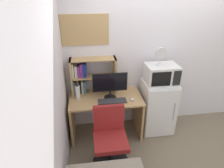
# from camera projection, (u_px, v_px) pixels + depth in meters

# --- Properties ---
(wall_back) EXTENTS (6.40, 0.04, 2.60)m
(wall_back) POSITION_uv_depth(u_px,v_px,m) (181.00, 54.00, 3.38)
(wall_back) COLOR silver
(wall_back) RESTS_ON ground_plane
(wall_left) EXTENTS (0.04, 4.40, 2.60)m
(wall_left) POSITION_uv_depth(u_px,v_px,m) (46.00, 121.00, 1.70)
(wall_left) COLOR silver
(wall_left) RESTS_ON ground_plane
(desk) EXTENTS (1.17, 0.64, 0.74)m
(desk) POSITION_uv_depth(u_px,v_px,m) (106.00, 109.00, 3.26)
(desk) COLOR tan
(desk) RESTS_ON ground_plane
(hutch_bookshelf) EXTENTS (0.74, 0.23, 0.59)m
(hutch_bookshelf) POSITION_uv_depth(u_px,v_px,m) (87.00, 75.00, 3.18)
(hutch_bookshelf) COLOR tan
(hutch_bookshelf) RESTS_ON desk
(monitor) EXTENTS (0.55, 0.19, 0.43)m
(monitor) POSITION_uv_depth(u_px,v_px,m) (110.00, 84.00, 3.04)
(monitor) COLOR black
(monitor) RESTS_ON desk
(keyboard) EXTENTS (0.44, 0.15, 0.02)m
(keyboard) POSITION_uv_depth(u_px,v_px,m) (112.00, 101.00, 3.04)
(keyboard) COLOR #333338
(keyboard) RESTS_ON desk
(computer_mouse) EXTENTS (0.06, 0.08, 0.03)m
(computer_mouse) POSITION_uv_depth(u_px,v_px,m) (132.00, 99.00, 3.08)
(computer_mouse) COLOR silver
(computer_mouse) RESTS_ON desk
(water_bottle) EXTENTS (0.07, 0.07, 0.24)m
(water_bottle) POSITION_uv_depth(u_px,v_px,m) (78.00, 92.00, 3.08)
(water_bottle) COLOR silver
(water_bottle) RESTS_ON desk
(mini_fridge) EXTENTS (0.54, 0.51, 0.93)m
(mini_fridge) POSITION_uv_depth(u_px,v_px,m) (157.00, 107.00, 3.42)
(mini_fridge) COLOR white
(mini_fridge) RESTS_ON ground_plane
(microwave) EXTENTS (0.50, 0.38, 0.31)m
(microwave) POSITION_uv_depth(u_px,v_px,m) (161.00, 74.00, 3.14)
(microwave) COLOR silver
(microwave) RESTS_ON mini_fridge
(desk_fan) EXTENTS (0.19, 0.11, 0.29)m
(desk_fan) POSITION_uv_depth(u_px,v_px,m) (161.00, 55.00, 2.99)
(desk_fan) COLOR silver
(desk_fan) RESTS_ON microwave
(desk_chair) EXTENTS (0.53, 0.53, 0.88)m
(desk_chair) POSITION_uv_depth(u_px,v_px,m) (110.00, 141.00, 2.78)
(desk_chair) COLOR black
(desk_chair) RESTS_ON ground_plane
(wall_corkboard) EXTENTS (0.72, 0.02, 0.46)m
(wall_corkboard) POSITION_uv_depth(u_px,v_px,m) (85.00, 30.00, 2.95)
(wall_corkboard) COLOR tan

